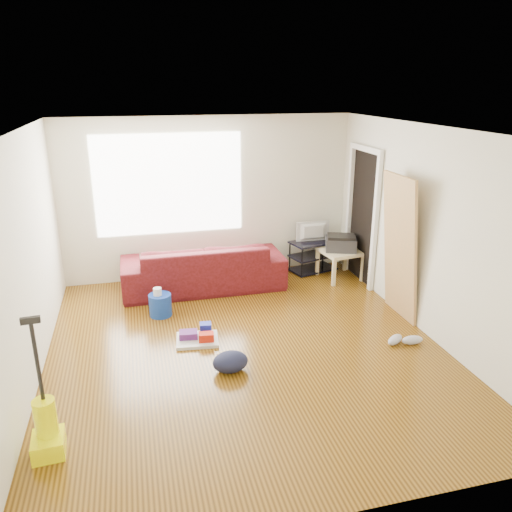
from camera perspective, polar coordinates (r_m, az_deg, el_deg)
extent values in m
cube|color=#472B0A|center=(5.96, -1.17, -10.49)|extent=(4.50, 5.00, 0.01)
cube|color=silver|center=(5.20, -1.36, 14.19)|extent=(4.50, 5.00, 0.01)
cube|color=silver|center=(7.82, -5.39, 6.57)|extent=(4.50, 0.01, 2.50)
cube|color=silver|center=(3.28, 8.83, -12.45)|extent=(4.50, 0.01, 2.50)
cube|color=silver|center=(5.44, -25.02, -0.92)|extent=(0.01, 5.00, 2.50)
cube|color=silver|center=(6.32, 19.06, 2.50)|extent=(0.01, 5.00, 2.50)
cube|color=white|center=(7.69, -9.89, 8.05)|extent=(2.20, 0.01, 1.50)
cube|color=white|center=(7.40, 13.44, 3.39)|extent=(0.06, 0.08, 2.00)
cube|color=white|center=(8.18, 10.59, 5.09)|extent=(0.06, 0.08, 2.00)
cube|color=white|center=(7.59, 12.50, 11.88)|extent=(0.06, 0.98, 0.08)
cube|color=black|center=(7.80, 12.17, 4.29)|extent=(0.01, 0.86, 1.98)
imported|color=#3B0A08|center=(7.66, -5.97, -3.57)|extent=(2.40, 0.94, 0.70)
cube|color=black|center=(8.32, 6.47, -1.45)|extent=(0.82, 0.60, 0.03)
cube|color=black|center=(8.24, 6.53, 0.05)|extent=(0.82, 0.60, 0.03)
cube|color=black|center=(8.17, 6.59, 1.59)|extent=(0.82, 0.60, 0.03)
cylinder|color=black|center=(7.92, 5.28, -0.78)|extent=(0.03, 0.03, 0.51)
cylinder|color=black|center=(8.20, 3.87, -0.02)|extent=(0.03, 0.03, 0.51)
cylinder|color=black|center=(8.30, 9.16, 0.01)|extent=(0.03, 0.03, 0.51)
cylinder|color=black|center=(8.57, 7.69, 0.71)|extent=(0.03, 0.03, 0.51)
imported|color=black|center=(8.12, 6.64, 2.75)|extent=(0.55, 0.07, 0.32)
cube|color=beige|center=(7.94, 9.62, 0.49)|extent=(0.64, 0.64, 0.05)
cube|color=beige|center=(7.69, 8.89, -1.96)|extent=(0.05, 0.05, 0.41)
cube|color=beige|center=(8.10, 7.02, -0.74)|extent=(0.05, 0.05, 0.41)
cube|color=beige|center=(7.95, 12.08, -1.42)|extent=(0.05, 0.05, 0.41)
cube|color=beige|center=(8.36, 10.11, -0.27)|extent=(0.05, 0.05, 0.41)
cube|color=#2D2C31|center=(7.90, 9.67, 1.35)|extent=(0.56, 0.49, 0.20)
cube|color=black|center=(7.87, 9.72, 2.20)|extent=(0.50, 0.44, 0.04)
cylinder|color=#143BA6|center=(6.86, -10.80, -6.65)|extent=(0.35, 0.35, 0.30)
cylinder|color=white|center=(6.76, -11.12, -5.19)|extent=(0.11, 0.11, 0.10)
cube|color=silver|center=(6.14, -6.72, -9.50)|extent=(0.54, 0.45, 0.04)
cube|color=red|center=(6.04, -5.70, -9.18)|extent=(0.19, 0.14, 0.10)
cube|color=#562071|center=(6.14, -7.73, -8.88)|extent=(0.23, 0.18, 0.08)
cube|color=#1422AA|center=(6.19, -5.78, -8.23)|extent=(0.15, 0.13, 0.14)
ellipsoid|color=#131734|center=(5.56, -2.93, -12.93)|extent=(0.43, 0.37, 0.21)
ellipsoid|color=#B4B5C5|center=(6.25, 15.61, -9.20)|extent=(0.28, 0.23, 0.11)
ellipsoid|color=#B4B5C5|center=(6.30, 17.43, -9.15)|extent=(0.27, 0.13, 0.11)
cube|color=#FDFF00|center=(4.80, -22.60, -19.30)|extent=(0.28, 0.31, 0.17)
cylinder|color=#FDFF00|center=(4.69, -22.92, -16.60)|extent=(0.18, 0.18, 0.32)
cylinder|color=black|center=(4.45, -23.73, -11.05)|extent=(0.03, 0.03, 0.69)
cube|color=black|center=(4.29, -24.40, -6.70)|extent=(0.15, 0.05, 0.06)
cube|color=tan|center=(7.01, 15.41, -6.46)|extent=(0.24, 0.76, 1.89)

